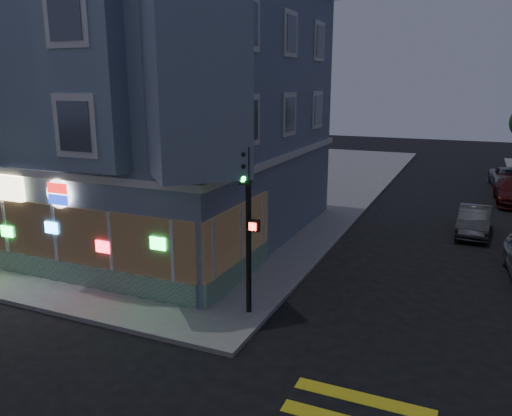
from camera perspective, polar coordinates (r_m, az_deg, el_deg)
The scene contains 6 objects.
ground at distance 13.75m, azimuth -18.46°, elevation -17.35°, with size 120.00×120.00×0.00m, color black.
sidewalk_nw at distance 38.89m, azimuth -10.84°, elevation 3.52°, with size 33.00×42.00×0.15m, color gray.
corner_building at distance 24.16m, azimuth -12.78°, elevation 10.89°, with size 14.60×14.60×11.40m.
parked_car_b at distance 25.85m, azimuth 23.65°, elevation -1.35°, with size 1.41×4.04×1.33m, color #37393C.
parked_car_d at distance 38.67m, azimuth 26.96°, elevation 3.07°, with size 2.21×4.79×1.33m, color gray.
traffic_signal at distance 14.46m, azimuth -1.01°, elevation 0.61°, with size 0.63×0.58×5.17m.
Camera 1 is at (8.25, -8.49, 7.00)m, focal length 35.00 mm.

